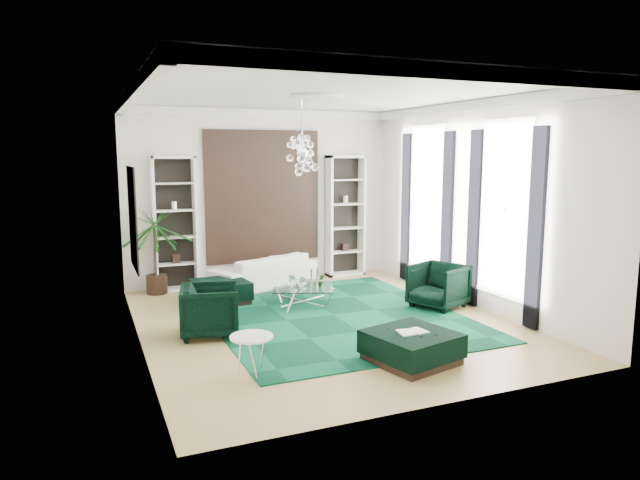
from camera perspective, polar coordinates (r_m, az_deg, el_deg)
name	(u,v)px	position (r m, az deg, el deg)	size (l,w,h in m)	color
floor	(324,322)	(9.83, 0.40, -8.24)	(6.00, 7.00, 0.02)	tan
ceiling	(324,93)	(9.45, 0.42, 14.50)	(6.00, 7.00, 0.02)	white
wall_back	(262,196)	(12.74, -5.80, 4.36)	(6.00, 0.02, 3.80)	silver
wall_front	(449,241)	(6.40, 12.82, -0.09)	(6.00, 0.02, 3.80)	silver
wall_left	(134,219)	(8.73, -18.09, 2.00)	(0.02, 7.00, 3.80)	silver
wall_right	(473,205)	(10.98, 15.04, 3.42)	(0.02, 7.00, 3.80)	silver
crown_molding	(324,100)	(9.44, 0.42, 13.84)	(6.00, 7.00, 0.18)	white
ceiling_medallion	(317,97)	(9.73, -0.29, 14.11)	(0.90, 0.90, 0.05)	white
tapestry	(263,197)	(12.70, -5.74, 4.35)	(2.50, 0.06, 2.80)	black
shelving_left	(175,224)	(12.18, -14.30, 1.57)	(0.90, 0.38, 2.80)	white
shelving_right	(345,216)	(13.30, 2.55, 2.41)	(0.90, 0.38, 2.80)	white
painting	(134,218)	(9.33, -18.14, 2.09)	(0.04, 1.30, 1.60)	black
window_near	(505,209)	(10.28, 18.02, 2.95)	(0.03, 1.10, 2.90)	white
curtain_near_a	(536,229)	(9.70, 20.78, 1.01)	(0.07, 0.30, 3.25)	black
curtain_near_b	(474,219)	(10.88, 15.15, 2.04)	(0.07, 0.30, 3.25)	black
window_far	(427,199)	(12.19, 10.66, 4.06)	(0.03, 1.10, 2.90)	white
curtain_far_a	(447,214)	(11.55, 12.60, 2.51)	(0.07, 0.30, 3.25)	black
curtain_far_b	(406,208)	(12.85, 8.59, 3.22)	(0.07, 0.30, 3.25)	black
rug	(333,315)	(10.17, 1.35, -7.53)	(4.20, 5.00, 0.02)	#03301E
sofa	(263,271)	(12.31, -5.68, -3.10)	(2.36, 0.92, 0.69)	white
armchair_left	(210,310)	(9.18, -10.94, -6.92)	(0.87, 0.89, 0.81)	black
armchair_right	(438,286)	(10.84, 11.72, -4.51)	(0.88, 0.90, 0.82)	black
coffee_table	(303,295)	(10.82, -1.74, -5.56)	(1.10, 1.10, 0.38)	white
ottoman_side	(221,292)	(11.13, -9.90, -5.14)	(0.97, 0.97, 0.43)	black
ottoman_front	(412,347)	(8.06, 9.14, -10.54)	(1.07, 1.07, 0.43)	black
book	(412,331)	(7.99, 9.18, -9.00)	(0.40, 0.27, 0.03)	white
side_table	(252,357)	(7.52, -6.84, -11.51)	(0.55, 0.55, 0.53)	white
palm	(155,238)	(11.99, -16.19, 0.23)	(1.45, 1.45, 2.32)	#134513
chandelier	(302,153)	(9.52, -1.80, 8.67)	(0.78, 0.78, 0.70)	white
table_plant	(321,281)	(10.64, 0.09, -4.09)	(0.13, 0.11, 0.24)	#134513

